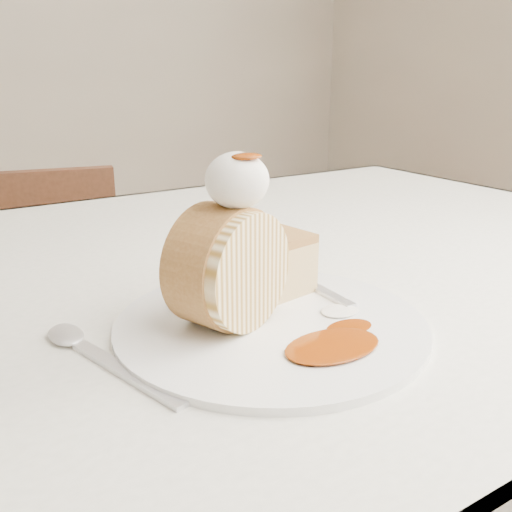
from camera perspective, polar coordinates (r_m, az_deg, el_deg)
table at (r=0.75m, az=-3.48°, el=-7.14°), size 1.40×0.90×0.75m
chair_far at (r=1.48m, az=-20.62°, el=-4.27°), size 0.44×0.44×0.78m
plate at (r=0.53m, az=1.49°, el=-6.83°), size 0.33×0.33×0.01m
roulade_slice at (r=0.51m, az=-2.75°, el=-1.17°), size 0.12×0.09×0.11m
cake_chunk at (r=0.59m, az=2.03°, el=-1.09°), size 0.07×0.07×0.05m
whipped_cream at (r=0.49m, az=-1.91°, el=7.56°), size 0.06×0.06×0.05m
caramel_drizzle at (r=0.48m, az=-0.96°, el=10.65°), size 0.03×0.02×0.01m
caramel_pool at (r=0.49m, az=7.65°, el=-8.87°), size 0.10×0.07×0.00m
fork at (r=0.61m, az=5.90°, el=-3.08°), size 0.03×0.17×0.00m
spoon at (r=0.47m, az=-12.86°, el=-11.28°), size 0.07×0.17×0.00m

